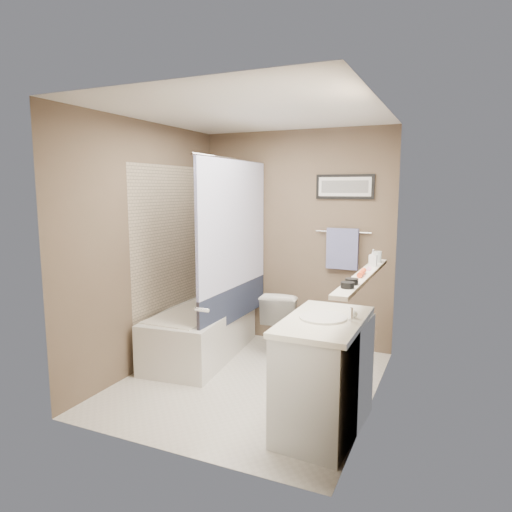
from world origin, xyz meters
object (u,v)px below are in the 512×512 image
at_px(candle_bowl_far, 352,281).
at_px(glass_jar, 377,257).
at_px(bathtub, 202,332).
at_px(candle_bowl_near, 347,285).
at_px(toilet, 284,321).
at_px(vanity, 324,377).
at_px(soap_bottle, 373,258).
at_px(hair_brush_front, 362,273).

height_order(candle_bowl_far, glass_jar, glass_jar).
height_order(bathtub, glass_jar, glass_jar).
height_order(candle_bowl_near, glass_jar, glass_jar).
bearing_deg(toilet, vanity, 114.36).
distance_m(vanity, soap_bottle, 1.12).
height_order(vanity, soap_bottle, soap_bottle).
bearing_deg(vanity, glass_jar, 82.90).
bearing_deg(candle_bowl_near, glass_jar, 90.00).
bearing_deg(candle_bowl_far, hair_brush_front, 90.00).
xyz_separation_m(candle_bowl_near, candle_bowl_far, (0.00, 0.13, 0.00)).
bearing_deg(soap_bottle, toilet, 148.46).
relative_size(candle_bowl_near, soap_bottle, 0.65).
relative_size(bathtub, candle_bowl_far, 16.67).
relative_size(toilet, glass_jar, 6.84).
bearing_deg(candle_bowl_near, bathtub, 148.10).
bearing_deg(hair_brush_front, candle_bowl_near, -90.00).
relative_size(hair_brush_front, glass_jar, 2.20).
bearing_deg(hair_brush_front, glass_jar, 90.00).
bearing_deg(hair_brush_front, soap_bottle, 90.00).
distance_m(candle_bowl_near, hair_brush_front, 0.47).
relative_size(vanity, soap_bottle, 6.48).
distance_m(candle_bowl_near, glass_jar, 1.14).
xyz_separation_m(candle_bowl_near, hair_brush_front, (0.00, 0.47, 0.00)).
relative_size(bathtub, glass_jar, 15.00).
bearing_deg(candle_bowl_far, glass_jar, 90.00).
bearing_deg(bathtub, glass_jar, -4.79).
xyz_separation_m(vanity, glass_jar, (0.19, 0.97, 0.77)).
distance_m(candle_bowl_near, candle_bowl_far, 0.13).
height_order(vanity, candle_bowl_far, candle_bowl_far).
xyz_separation_m(candle_bowl_near, soap_bottle, (0.00, 0.95, 0.05)).
bearing_deg(bathtub, hair_brush_front, -25.52).
bearing_deg(candle_bowl_near, candle_bowl_far, 90.00).
distance_m(bathtub, candle_bowl_far, 2.22).
height_order(vanity, hair_brush_front, hair_brush_front).
bearing_deg(candle_bowl_far, bathtub, 151.17).
xyz_separation_m(glass_jar, soap_bottle, (0.00, -0.19, 0.02)).
bearing_deg(soap_bottle, candle_bowl_near, -90.00).
bearing_deg(toilet, candle_bowl_far, 118.83).
distance_m(candle_bowl_far, glass_jar, 1.01).
xyz_separation_m(candle_bowl_near, glass_jar, (0.00, 1.14, 0.03)).
distance_m(toilet, glass_jar, 1.39).
bearing_deg(glass_jar, soap_bottle, -90.00).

